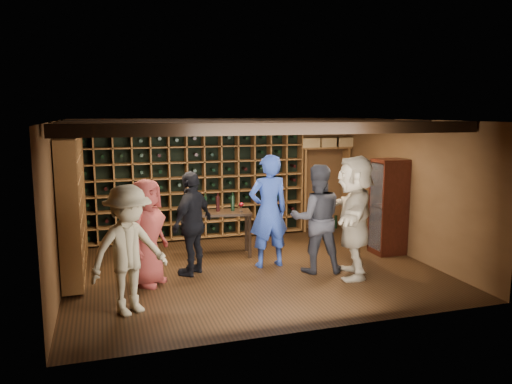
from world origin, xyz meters
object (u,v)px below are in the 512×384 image
object	(u,v)px
man_grey_suit	(317,219)
guest_red_floral	(147,233)
guest_woman_black	(192,223)
tasting_table	(220,217)
display_cabinet	(388,209)
guest_khaki	(129,250)
guest_beige	(354,216)
man_blue_shirt	(268,211)

from	to	relation	value
man_grey_suit	guest_red_floral	distance (m)	2.73
guest_woman_black	tasting_table	bearing A→B (deg)	-173.05
guest_woman_black	tasting_table	distance (m)	1.13
tasting_table	display_cabinet	bearing A→B (deg)	-6.29
display_cabinet	man_grey_suit	world-z (taller)	man_grey_suit
guest_woman_black	guest_khaki	distance (m)	1.73
guest_red_floral	guest_beige	bearing A→B (deg)	-63.58
man_blue_shirt	tasting_table	size ratio (longest dim) A/B	1.66
man_grey_suit	guest_red_floral	size ratio (longest dim) A/B	1.09
display_cabinet	tasting_table	size ratio (longest dim) A/B	1.50
guest_khaki	tasting_table	bearing A→B (deg)	24.40
display_cabinet	man_grey_suit	distance (m)	1.83
man_blue_shirt	guest_beige	xyz separation A→B (m)	(1.15, -0.89, 0.02)
display_cabinet	guest_khaki	bearing A→B (deg)	-162.73
man_blue_shirt	man_grey_suit	distance (m)	0.84
guest_khaki	guest_red_floral	bearing A→B (deg)	45.03
display_cabinet	guest_woman_black	world-z (taller)	display_cabinet
display_cabinet	man_grey_suit	size ratio (longest dim) A/B	0.97
man_blue_shirt	guest_red_floral	world-z (taller)	man_blue_shirt
display_cabinet	man_blue_shirt	size ratio (longest dim) A/B	0.91
guest_woman_black	guest_beige	distance (m)	2.61
man_blue_shirt	guest_khaki	world-z (taller)	man_blue_shirt
tasting_table	guest_woman_black	bearing A→B (deg)	-118.97
display_cabinet	man_grey_suit	xyz separation A→B (m)	(-1.73, -0.61, 0.04)
man_grey_suit	guest_red_floral	world-z (taller)	man_grey_suit
guest_red_floral	guest_woman_black	world-z (taller)	guest_woman_black
tasting_table	guest_beige	bearing A→B (deg)	-36.47
man_grey_suit	guest_khaki	distance (m)	3.18
display_cabinet	guest_woman_black	xyz separation A→B (m)	(-3.70, -0.13, -0.00)
man_grey_suit	guest_woman_black	distance (m)	2.03
guest_woman_black	guest_beige	bearing A→B (deg)	114.72
display_cabinet	guest_beige	xyz separation A→B (m)	(-1.24, -0.98, 0.13)
man_grey_suit	tasting_table	size ratio (longest dim) A/B	1.54
display_cabinet	guest_woman_black	distance (m)	3.70
man_grey_suit	display_cabinet	bearing A→B (deg)	-148.46
display_cabinet	man_grey_suit	bearing A→B (deg)	-160.65
man_blue_shirt	man_grey_suit	bearing A→B (deg)	138.49
display_cabinet	guest_red_floral	xyz separation A→B (m)	(-4.45, -0.43, -0.03)
man_blue_shirt	guest_woman_black	xyz separation A→B (m)	(-1.31, -0.03, -0.11)
guest_khaki	guest_beige	size ratio (longest dim) A/B	0.87
guest_red_floral	display_cabinet	bearing A→B (deg)	-48.29
guest_beige	guest_red_floral	bearing A→B (deg)	-75.67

